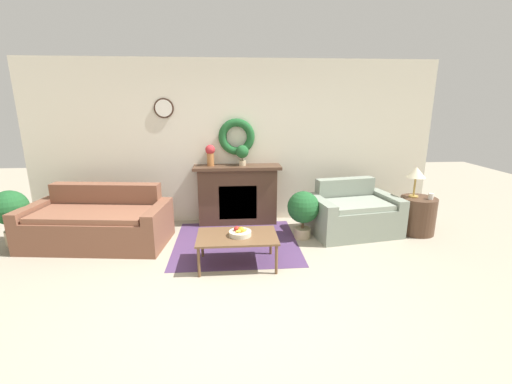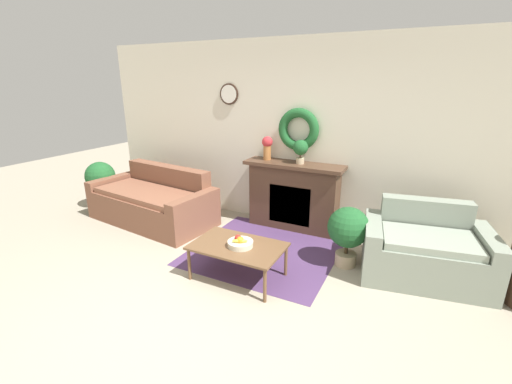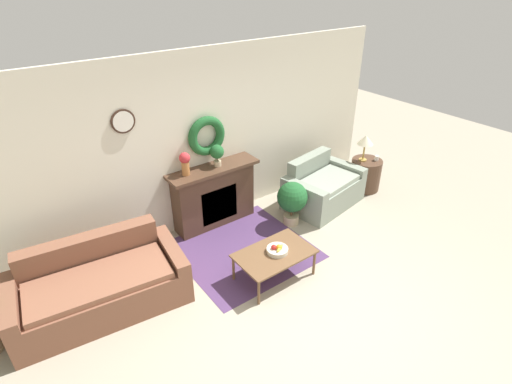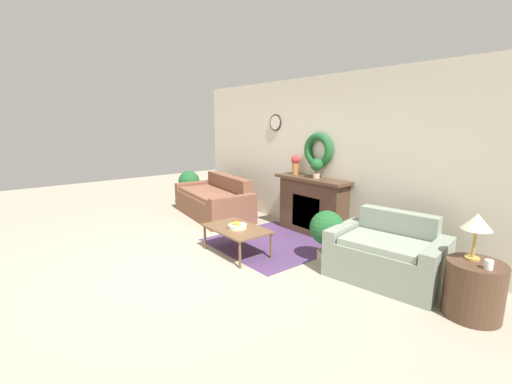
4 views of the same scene
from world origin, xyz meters
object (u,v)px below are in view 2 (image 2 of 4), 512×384
at_px(couch_left, 154,202).
at_px(potted_plant_floor_by_loveseat, 348,230).
at_px(loveseat_right, 425,251).
at_px(potted_plant_on_mantel, 301,149).
at_px(potted_plant_floor_by_couch, 101,179).
at_px(fireplace, 293,196).
at_px(vase_on_mantel_left, 267,146).
at_px(coffee_table, 238,248).
at_px(fruit_bowl, 240,243).

relative_size(couch_left, potted_plant_floor_by_loveseat, 2.85).
height_order(loveseat_right, potted_plant_on_mantel, potted_plant_on_mantel).
bearing_deg(couch_left, potted_plant_floor_by_couch, -176.05).
height_order(fireplace, potted_plant_floor_by_couch, fireplace).
relative_size(fireplace, potted_plant_floor_by_couch, 1.78).
relative_size(vase_on_mantel_left, potted_plant_floor_by_loveseat, 0.47).
relative_size(loveseat_right, potted_plant_on_mantel, 4.27).
distance_m(coffee_table, fruit_bowl, 0.08).
distance_m(coffee_table, potted_plant_floor_by_couch, 3.35).
height_order(couch_left, loveseat_right, couch_left).
height_order(fireplace, coffee_table, fireplace).
height_order(coffee_table, vase_on_mantel_left, vase_on_mantel_left).
bearing_deg(coffee_table, potted_plant_floor_by_loveseat, 38.99).
xyz_separation_m(coffee_table, potted_plant_on_mantel, (0.14, 1.56, 0.85)).
xyz_separation_m(couch_left, potted_plant_floor_by_loveseat, (3.02, -0.03, 0.15)).
bearing_deg(potted_plant_on_mantel, fireplace, 170.47).
bearing_deg(fireplace, couch_left, -160.53).
bearing_deg(couch_left, loveseat_right, 8.71).
xyz_separation_m(potted_plant_on_mantel, potted_plant_floor_by_couch, (-3.36, -0.65, -0.70)).
xyz_separation_m(fireplace, coffee_table, (-0.05, -1.58, -0.14)).
relative_size(vase_on_mantel_left, potted_plant_on_mantel, 1.03).
height_order(couch_left, vase_on_mantel_left, vase_on_mantel_left).
height_order(loveseat_right, vase_on_mantel_left, vase_on_mantel_left).
height_order(fruit_bowl, potted_plant_floor_by_couch, potted_plant_floor_by_couch).
relative_size(couch_left, fruit_bowl, 7.42).
bearing_deg(fruit_bowl, potted_plant_floor_by_couch, 164.15).
bearing_deg(fireplace, loveseat_right, -18.37).
relative_size(loveseat_right, potted_plant_floor_by_loveseat, 1.97).
distance_m(vase_on_mantel_left, potted_plant_on_mantel, 0.52).
height_order(coffee_table, potted_plant_floor_by_loveseat, potted_plant_floor_by_loveseat).
height_order(fireplace, fruit_bowl, fireplace).
xyz_separation_m(fireplace, vase_on_mantel_left, (-0.44, 0.01, 0.70)).
height_order(fireplace, potted_plant_on_mantel, potted_plant_on_mantel).
bearing_deg(potted_plant_floor_by_loveseat, vase_on_mantel_left, 151.55).
bearing_deg(fruit_bowl, potted_plant_floor_by_loveseat, 40.42).
relative_size(potted_plant_floor_by_couch, potted_plant_floor_by_loveseat, 1.10).
height_order(coffee_table, potted_plant_on_mantel, potted_plant_on_mantel).
bearing_deg(fruit_bowl, fireplace, 89.53).
bearing_deg(fruit_bowl, loveseat_right, 28.64).
bearing_deg(coffee_table, fireplace, 88.17).
distance_m(coffee_table, vase_on_mantel_left, 1.83).
distance_m(couch_left, potted_plant_on_mantel, 2.43).
xyz_separation_m(fruit_bowl, potted_plant_floor_by_loveseat, (0.98, 0.84, 0.02)).
xyz_separation_m(vase_on_mantel_left, potted_plant_on_mantel, (0.52, -0.02, 0.01)).
relative_size(fireplace, potted_plant_on_mantel, 4.27).
bearing_deg(potted_plant_floor_by_loveseat, potted_plant_floor_by_couch, 178.79).
relative_size(potted_plant_on_mantel, potted_plant_floor_by_loveseat, 0.46).
distance_m(fruit_bowl, potted_plant_floor_by_couch, 3.39).
relative_size(coffee_table, potted_plant_floor_by_loveseat, 1.37).
distance_m(fireplace, coffee_table, 1.59).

